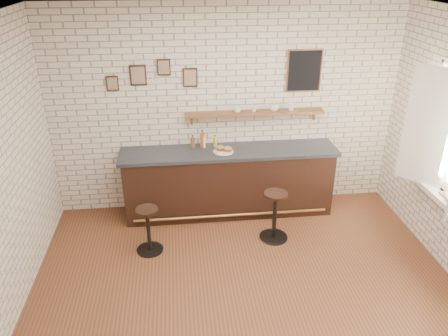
{
  "coord_description": "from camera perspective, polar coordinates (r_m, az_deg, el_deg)",
  "views": [
    {
      "loc": [
        -0.71,
        -3.95,
        3.5
      ],
      "look_at": [
        -0.16,
        0.9,
        1.12
      ],
      "focal_mm": 35.0,
      "sensor_mm": 36.0,
      "label": 1
    }
  ],
  "objects": [
    {
      "name": "shelf_cup_c",
      "position": [
        6.32,
        6.56,
        7.81
      ],
      "size": [
        0.13,
        0.13,
        0.1
      ],
      "primitive_type": "imported",
      "rotation": [
        0.0,
        0.0,
        1.62
      ],
      "color": "white",
      "rests_on": "wall_shelf"
    },
    {
      "name": "window_sill",
      "position": [
        5.87,
        26.42,
        -3.27
      ],
      "size": [
        0.2,
        1.35,
        0.06
      ],
      "color": "white",
      "rests_on": "ground"
    },
    {
      "name": "bar_stool_right",
      "position": [
        5.93,
        6.64,
        -6.02
      ],
      "size": [
        0.39,
        0.39,
        0.7
      ],
      "color": "black",
      "rests_on": "ground"
    },
    {
      "name": "bar_counter",
      "position": [
        6.43,
        0.63,
        -1.77
      ],
      "size": [
        3.1,
        0.65,
        1.01
      ],
      "color": "black",
      "rests_on": "ground"
    },
    {
      "name": "back_wall_decor",
      "position": [
        6.17,
        2.45,
        12.33
      ],
      "size": [
        2.96,
        0.02,
        0.56
      ],
      "color": "black",
      "rests_on": "ground"
    },
    {
      "name": "shelf_cup_d",
      "position": [
        6.38,
        8.77,
        7.87
      ],
      "size": [
        0.12,
        0.12,
        0.1
      ],
      "primitive_type": "imported",
      "rotation": [
        0.0,
        0.0,
        0.06
      ],
      "color": "white",
      "rests_on": "wall_shelf"
    },
    {
      "name": "bitters_bottle_white",
      "position": [
        6.28,
        -2.69,
        3.47
      ],
      "size": [
        0.06,
        0.06,
        0.22
      ],
      "color": "silver",
      "rests_on": "bar_counter"
    },
    {
      "name": "bar_stool_left",
      "position": [
        5.75,
        -9.86,
        -7.78
      ],
      "size": [
        0.35,
        0.35,
        0.63
      ],
      "color": "black",
      "rests_on": "ground"
    },
    {
      "name": "wall_shelf",
      "position": [
        6.29,
        4.04,
        7.15
      ],
      "size": [
        2.0,
        0.18,
        0.18
      ],
      "color": "brown",
      "rests_on": "ground"
    },
    {
      "name": "ciabatta_sandwich",
      "position": [
        6.14,
        0.02,
        2.55
      ],
      "size": [
        0.23,
        0.15,
        0.07
      ],
      "color": "tan",
      "rests_on": "sandwich_plate"
    },
    {
      "name": "bitters_bottle_amber",
      "position": [
        6.27,
        -2.83,
        3.63
      ],
      "size": [
        0.06,
        0.06,
        0.26
      ],
      "color": "#A75C1B",
      "rests_on": "bar_counter"
    },
    {
      "name": "ground",
      "position": [
        5.32,
        2.86,
        -15.18
      ],
      "size": [
        5.0,
        5.0,
        0.0
      ],
      "primitive_type": "plane",
      "color": "brown",
      "rests_on": "ground"
    },
    {
      "name": "bitters_bottle_brown",
      "position": [
        6.28,
        -4.12,
        3.32
      ],
      "size": [
        0.06,
        0.06,
        0.19
      ],
      "color": "brown",
      "rests_on": "bar_counter"
    },
    {
      "name": "condiment_bottle_yellow",
      "position": [
        6.3,
        -1.18,
        3.43
      ],
      "size": [
        0.06,
        0.06,
        0.18
      ],
      "color": "gold",
      "rests_on": "bar_counter"
    },
    {
      "name": "shelf_cup_b",
      "position": [
        6.26,
        3.9,
        7.69
      ],
      "size": [
        0.11,
        0.11,
        0.08
      ],
      "primitive_type": "imported",
      "rotation": [
        0.0,
        0.0,
        1.36
      ],
      "color": "white",
      "rests_on": "wall_shelf"
    },
    {
      "name": "book_lower",
      "position": [
        5.79,
        26.7,
        -3.3
      ],
      "size": [
        0.15,
        0.2,
        0.02
      ],
      "primitive_type": "imported",
      "rotation": [
        0.0,
        0.0,
        0.01
      ],
      "color": "tan",
      "rests_on": "window_sill"
    },
    {
      "name": "book_upper",
      "position": [
        5.76,
        26.83,
        -3.25
      ],
      "size": [
        0.2,
        0.24,
        0.02
      ],
      "primitive_type": "imported",
      "rotation": [
        0.0,
        0.0,
        -0.26
      ],
      "color": "tan",
      "rests_on": "book_lower"
    },
    {
      "name": "sandwich_plate",
      "position": [
        6.16,
        -0.07,
        2.18
      ],
      "size": [
        0.28,
        0.28,
        0.01
      ],
      "primitive_type": "cylinder",
      "color": "white",
      "rests_on": "bar_counter"
    },
    {
      "name": "shelf_cup_a",
      "position": [
        6.22,
        1.78,
        7.67
      ],
      "size": [
        0.13,
        0.13,
        0.09
      ],
      "primitive_type": "imported",
      "rotation": [
        0.0,
        0.0,
        0.12
      ],
      "color": "white",
      "rests_on": "wall_shelf"
    },
    {
      "name": "potato_chips",
      "position": [
        6.15,
        -0.23,
        2.23
      ],
      "size": [
        0.27,
        0.17,
        0.0
      ],
      "color": "#E49D50",
      "rests_on": "sandwich_plate"
    }
  ]
}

